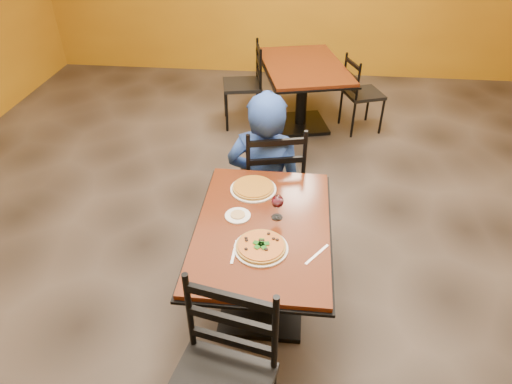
# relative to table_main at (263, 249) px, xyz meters

# --- Properties ---
(floor) EXTENTS (7.00, 8.00, 0.01)m
(floor) POSITION_rel_table_main_xyz_m (0.00, 0.50, -0.56)
(floor) COLOR black
(floor) RESTS_ON ground
(table_main) EXTENTS (0.83, 1.23, 0.75)m
(table_main) POSITION_rel_table_main_xyz_m (0.00, 0.00, 0.00)
(table_main) COLOR #571C0D
(table_main) RESTS_ON floor
(table_second) EXTENTS (1.18, 1.48, 0.75)m
(table_second) POSITION_rel_table_main_xyz_m (0.20, 2.80, 0.00)
(table_second) COLOR #571C0D
(table_second) RESTS_ON floor
(chair_main_far) EXTENTS (0.55, 0.55, 1.01)m
(chair_main_far) POSITION_rel_table_main_xyz_m (-0.01, 0.90, -0.05)
(chair_main_far) COLOR black
(chair_main_far) RESTS_ON floor
(chair_second_left) EXTENTS (0.51, 0.51, 0.95)m
(chair_second_left) POSITION_rel_table_main_xyz_m (-0.49, 2.80, -0.08)
(chair_second_left) COLOR black
(chair_second_left) RESTS_ON floor
(chair_second_right) EXTENTS (0.50, 0.50, 0.86)m
(chair_second_right) POSITION_rel_table_main_xyz_m (0.89, 2.80, -0.13)
(chair_second_right) COLOR black
(chair_second_right) RESTS_ON floor
(diner) EXTENTS (0.68, 0.50, 1.25)m
(diner) POSITION_rel_table_main_xyz_m (-0.06, 0.84, 0.07)
(diner) COLOR navy
(diner) RESTS_ON floor
(plate_main) EXTENTS (0.31, 0.31, 0.01)m
(plate_main) POSITION_rel_table_main_xyz_m (0.01, -0.21, 0.20)
(plate_main) COLOR white
(plate_main) RESTS_ON table_main
(pizza_main) EXTENTS (0.28, 0.28, 0.02)m
(pizza_main) POSITION_rel_table_main_xyz_m (0.01, -0.21, 0.21)
(pizza_main) COLOR maroon
(pizza_main) RESTS_ON plate_main
(plate_far) EXTENTS (0.31, 0.31, 0.01)m
(plate_far) POSITION_rel_table_main_xyz_m (-0.10, 0.36, 0.20)
(plate_far) COLOR white
(plate_far) RESTS_ON table_main
(pizza_far) EXTENTS (0.28, 0.28, 0.02)m
(pizza_far) POSITION_rel_table_main_xyz_m (-0.10, 0.36, 0.21)
(pizza_far) COLOR gold
(pizza_far) RESTS_ON plate_far
(side_plate) EXTENTS (0.16, 0.16, 0.01)m
(side_plate) POSITION_rel_table_main_xyz_m (-0.16, 0.07, 0.20)
(side_plate) COLOR white
(side_plate) RESTS_ON table_main
(dip) EXTENTS (0.09, 0.09, 0.01)m
(dip) POSITION_rel_table_main_xyz_m (-0.16, 0.07, 0.21)
(dip) COLOR tan
(dip) RESTS_ON side_plate
(wine_glass) EXTENTS (0.08, 0.08, 0.18)m
(wine_glass) POSITION_rel_table_main_xyz_m (0.08, 0.08, 0.28)
(wine_glass) COLOR white
(wine_glass) RESTS_ON table_main
(fork) EXTENTS (0.02, 0.19, 0.00)m
(fork) POSITION_rel_table_main_xyz_m (-0.14, -0.25, 0.20)
(fork) COLOR silver
(fork) RESTS_ON table_main
(knife) EXTENTS (0.14, 0.18, 0.00)m
(knife) POSITION_rel_table_main_xyz_m (0.32, -0.22, 0.20)
(knife) COLOR silver
(knife) RESTS_ON table_main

